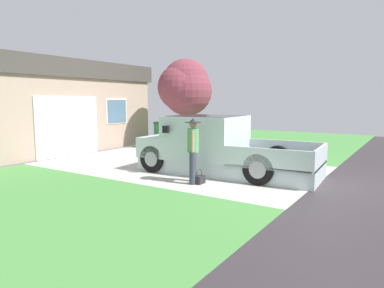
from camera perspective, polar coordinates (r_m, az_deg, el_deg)
pickup_truck at (r=10.31m, az=3.40°, el=-0.45°), size 2.44×5.32×1.68m
person_with_hat at (r=8.87m, az=0.17°, el=-0.65°), size 0.46×0.45×1.69m
handbag at (r=8.92m, az=1.19°, el=-5.83°), size 0.29×0.21×0.38m
house_with_garage at (r=16.10m, az=-25.96°, el=5.65°), size 10.15×5.37×3.74m
front_yard_tree at (r=15.70m, az=-1.23°, el=9.37°), size 2.37×2.35×3.99m
wheeled_trash_bin at (r=16.14m, az=-4.73°, el=1.81°), size 0.60×0.72×1.14m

